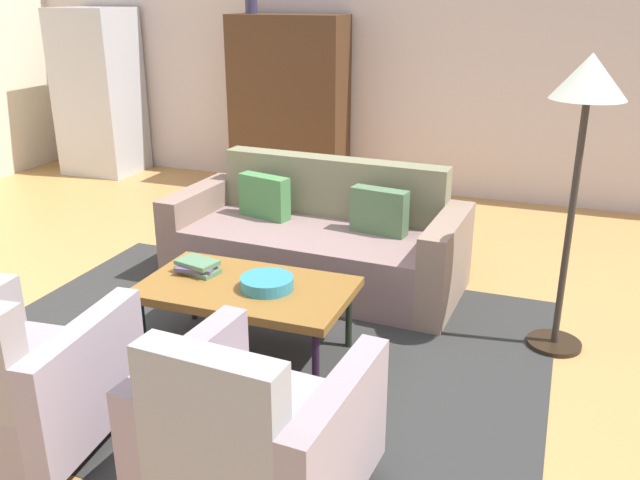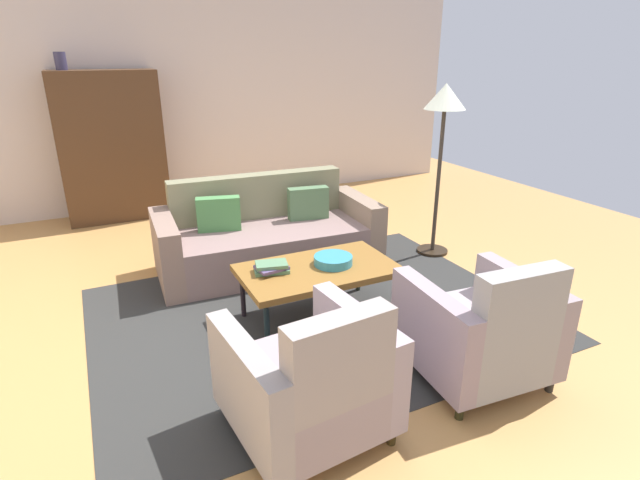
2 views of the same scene
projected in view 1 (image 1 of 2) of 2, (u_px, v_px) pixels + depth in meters
The scene contains 13 objects.
ground_plane at pixel (221, 334), 4.23m from camera, with size 10.13×10.13×0.00m, color #BB8749.
wall_back at pixel (382, 55), 6.93m from camera, with size 8.44×0.12×2.80m, color beige.
area_rug at pixel (253, 348), 4.05m from camera, with size 3.40×2.60×0.01m, color #2D2E2C.
couch at pixel (319, 242), 4.95m from camera, with size 2.14×1.00×0.86m.
coffee_table at pixel (246, 291), 3.87m from camera, with size 1.20×0.70×0.44m.
armchair_left at pixel (15, 385), 3.06m from camera, with size 0.87×0.87×0.88m.
armchair_right at pixel (252, 442), 2.67m from camera, with size 0.86×0.86×0.88m.
fruit_bowl at pixel (267, 283), 3.80m from camera, with size 0.30×0.30×0.07m, color teal.
book_stack at pixel (198, 266), 4.02m from camera, with size 0.28×0.21×0.08m.
cabinet at pixel (289, 104), 7.09m from camera, with size 1.20×0.51×1.80m.
vase_tall at pixel (251, 3), 6.87m from camera, with size 0.13×0.13×0.20m, color #332E49.
refrigerator at pixel (99, 92), 7.75m from camera, with size 0.80×0.73×1.85m.
floor_lamp at pixel (586, 106), 3.59m from camera, with size 0.40×0.40×1.72m.
Camera 1 is at (1.89, -3.32, 2.02)m, focal length 37.93 mm.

